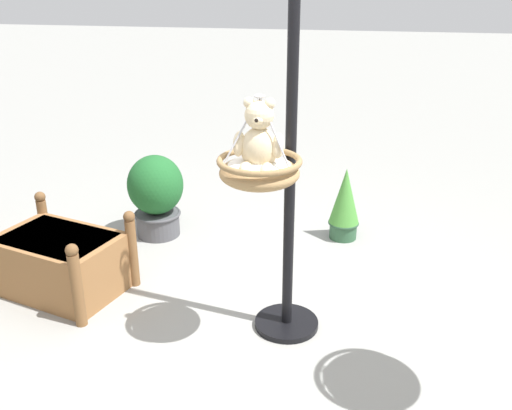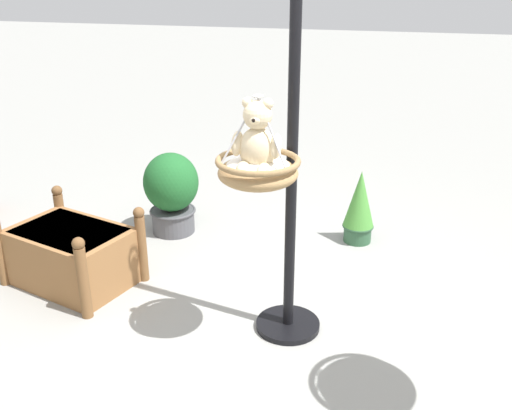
# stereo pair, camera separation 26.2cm
# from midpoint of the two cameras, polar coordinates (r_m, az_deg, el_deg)

# --- Properties ---
(ground_plane) EXTENTS (40.00, 40.00, 0.00)m
(ground_plane) POSITION_cam_midpoint_polar(r_m,az_deg,el_deg) (4.02, 1.80, -12.35)
(ground_plane) COLOR gray
(display_pole_central) EXTENTS (0.44, 0.44, 2.49)m
(display_pole_central) POSITION_cam_midpoint_polar(r_m,az_deg,el_deg) (3.66, 5.51, -2.08)
(display_pole_central) COLOR black
(display_pole_central) RESTS_ON ground
(hanging_basket_with_teddy) EXTENTS (0.50, 0.50, 0.53)m
(hanging_basket_with_teddy) POSITION_cam_midpoint_polar(r_m,az_deg,el_deg) (3.29, 2.48, 3.48)
(hanging_basket_with_teddy) COLOR #A37F51
(teddy_bear) EXTENTS (0.29, 0.27, 0.42)m
(teddy_bear) POSITION_cam_midpoint_polar(r_m,az_deg,el_deg) (3.22, 2.45, 6.42)
(teddy_bear) COLOR beige
(wooden_planter_box) EXTENTS (1.12, 0.92, 0.63)m
(wooden_planter_box) POSITION_cam_midpoint_polar(r_m,az_deg,el_deg) (4.63, -16.41, -4.72)
(wooden_planter_box) COLOR olive
(wooden_planter_box) RESTS_ON ground
(potted_plant_small_succulent) EXTENTS (0.50, 0.50, 0.77)m
(potted_plant_small_succulent) POSITION_cam_midpoint_polar(r_m,az_deg,el_deg) (5.26, -7.05, 1.38)
(potted_plant_small_succulent) COLOR #4C4C51
(potted_plant_small_succulent) RESTS_ON ground
(potted_plant_conical_shrub) EXTENTS (0.28, 0.28, 0.67)m
(potted_plant_conical_shrub) POSITION_cam_midpoint_polar(r_m,az_deg,el_deg) (5.16, 11.74, -0.24)
(potted_plant_conical_shrub) COLOR #2D5638
(potted_plant_conical_shrub) RESTS_ON ground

